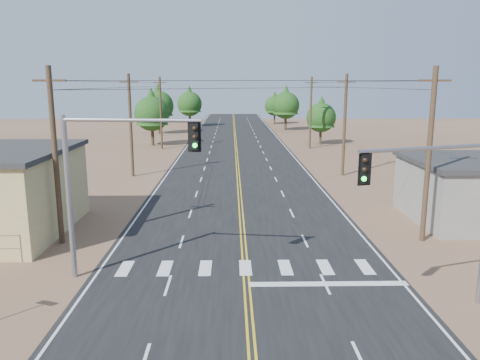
{
  "coord_description": "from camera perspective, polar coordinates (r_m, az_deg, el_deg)",
  "views": [
    {
      "loc": [
        -0.69,
        -13.96,
        9.03
      ],
      "look_at": [
        -0.18,
        12.84,
        3.5
      ],
      "focal_mm": 35.0,
      "sensor_mm": 36.0,
      "label": 1
    }
  ],
  "objects": [
    {
      "name": "utility_pole_left_far",
      "position": [
        66.8,
        -9.63,
        8.13
      ],
      "size": [
        1.8,
        0.3,
        10.0
      ],
      "color": "#4C3826",
      "rests_on": "ground"
    },
    {
      "name": "utility_pole_right_near",
      "position": [
        28.54,
        22.03,
        2.92
      ],
      "size": [
        1.8,
        0.3,
        10.0
      ],
      "color": "#4C3826",
      "rests_on": "ground"
    },
    {
      "name": "utility_pole_right_mid",
      "position": [
        47.47,
        12.63,
        6.64
      ],
      "size": [
        1.8,
        0.3,
        10.0
      ],
      "color": "#4C3826",
      "rests_on": "ground"
    },
    {
      "name": "tree_left_far",
      "position": [
        101.83,
        -6.17,
        9.51
      ],
      "size": [
        5.25,
        5.25,
        8.75
      ],
      "color": "#3F2D1E",
      "rests_on": "ground"
    },
    {
      "name": "road",
      "position": [
        44.88,
        -0.19,
        0.06
      ],
      "size": [
        15.0,
        200.0,
        0.02
      ],
      "primitive_type": "cube",
      "color": "black",
      "rests_on": "ground"
    },
    {
      "name": "tree_right_far",
      "position": [
        107.91,
        4.25,
        9.24
      ],
      "size": [
        4.48,
        4.48,
        7.46
      ],
      "color": "#3F2D1E",
      "rests_on": "ground"
    },
    {
      "name": "signal_mast_left",
      "position": [
        21.91,
        -16.07,
        1.11
      ],
      "size": [
        6.34,
        1.2,
        7.68
      ],
      "rotation": [
        0.0,
        0.0,
        -0.13
      ],
      "color": "gray",
      "rests_on": "ground"
    },
    {
      "name": "tree_right_mid",
      "position": [
        93.47,
        5.62,
        9.38
      ],
      "size": [
        5.32,
        5.32,
        8.86
      ],
      "color": "#3F2D1E",
      "rests_on": "ground"
    },
    {
      "name": "utility_pole_left_near",
      "position": [
        28.03,
        -21.6,
        2.81
      ],
      "size": [
        1.8,
        0.3,
        10.0
      ],
      "color": "#4C3826",
      "rests_on": "ground"
    },
    {
      "name": "tree_right_near",
      "position": [
        71.95,
        9.87,
        7.87
      ],
      "size": [
        4.42,
        4.42,
        7.37
      ],
      "color": "#3F2D1E",
      "rests_on": "ground"
    },
    {
      "name": "utility_pole_right_far",
      "position": [
        67.02,
        8.61,
        8.17
      ],
      "size": [
        1.8,
        0.3,
        10.0
      ],
      "color": "#4C3826",
      "rests_on": "ground"
    },
    {
      "name": "tree_left_mid",
      "position": [
        87.58,
        -9.92,
        9.25
      ],
      "size": [
        5.52,
        5.52,
        9.19
      ],
      "color": "#3F2D1E",
      "rests_on": "ground"
    },
    {
      "name": "tree_left_near",
      "position": [
        70.79,
        -10.72,
        8.38
      ],
      "size": [
        5.14,
        5.14,
        8.57
      ],
      "color": "#3F2D1E",
      "rests_on": "ground"
    },
    {
      "name": "signal_mast_right",
      "position": [
        19.88,
        24.53,
        -1.99
      ],
      "size": [
        6.01,
        2.16,
        6.88
      ],
      "rotation": [
        0.0,
        0.0,
        0.31
      ],
      "color": "gray",
      "rests_on": "ground"
    },
    {
      "name": "utility_pole_left_mid",
      "position": [
        47.16,
        -13.18,
        6.59
      ],
      "size": [
        1.8,
        0.3,
        10.0
      ],
      "color": "#4C3826",
      "rests_on": "ground"
    }
  ]
}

